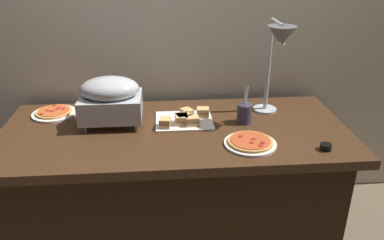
{
  "coord_description": "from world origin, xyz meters",
  "views": [
    {
      "loc": [
        -0.06,
        -1.89,
        1.68
      ],
      "look_at": [
        0.1,
        0.0,
        0.81
      ],
      "focal_mm": 35.94,
      "sensor_mm": 36.0,
      "label": 1
    }
  ],
  "objects_px": {
    "pizza_plate_center": "(54,113)",
    "heat_lamp": "(278,46)",
    "sandwich_platter": "(185,119)",
    "chafing_dish": "(110,98)",
    "pizza_plate_front": "(250,143)",
    "sauce_cup_near": "(326,147)",
    "utensil_holder": "(244,113)"
  },
  "relations": [
    {
      "from": "pizza_plate_center",
      "to": "heat_lamp",
      "type": "bearing_deg",
      "value": -8.46
    },
    {
      "from": "heat_lamp",
      "to": "sandwich_platter",
      "type": "xyz_separation_m",
      "value": [
        -0.5,
        0.01,
        -0.41
      ]
    },
    {
      "from": "chafing_dish",
      "to": "pizza_plate_center",
      "type": "height_order",
      "value": "chafing_dish"
    },
    {
      "from": "heat_lamp",
      "to": "chafing_dish",
      "type": "bearing_deg",
      "value": 178.39
    },
    {
      "from": "pizza_plate_front",
      "to": "sandwich_platter",
      "type": "bearing_deg",
      "value": 137.0
    },
    {
      "from": "chafing_dish",
      "to": "sandwich_platter",
      "type": "relative_size",
      "value": 1.04
    },
    {
      "from": "sauce_cup_near",
      "to": "utensil_holder",
      "type": "xyz_separation_m",
      "value": [
        -0.33,
        0.35,
        0.04
      ]
    },
    {
      "from": "sandwich_platter",
      "to": "utensil_holder",
      "type": "bearing_deg",
      "value": -3.95
    },
    {
      "from": "pizza_plate_front",
      "to": "pizza_plate_center",
      "type": "bearing_deg",
      "value": 156.52
    },
    {
      "from": "chafing_dish",
      "to": "sauce_cup_near",
      "type": "distance_m",
      "value": 1.15
    },
    {
      "from": "pizza_plate_front",
      "to": "sauce_cup_near",
      "type": "bearing_deg",
      "value": -12.79
    },
    {
      "from": "utensil_holder",
      "to": "chafing_dish",
      "type": "bearing_deg",
      "value": 176.98
    },
    {
      "from": "heat_lamp",
      "to": "sandwich_platter",
      "type": "distance_m",
      "value": 0.64
    },
    {
      "from": "sandwich_platter",
      "to": "utensil_holder",
      "type": "xyz_separation_m",
      "value": [
        0.33,
        -0.02,
        0.03
      ]
    },
    {
      "from": "pizza_plate_front",
      "to": "pizza_plate_center",
      "type": "height_order",
      "value": "same"
    },
    {
      "from": "heat_lamp",
      "to": "sauce_cup_near",
      "type": "relative_size",
      "value": 9.72
    },
    {
      "from": "chafing_dish",
      "to": "heat_lamp",
      "type": "distance_m",
      "value": 0.94
    },
    {
      "from": "chafing_dish",
      "to": "utensil_holder",
      "type": "xyz_separation_m",
      "value": [
        0.74,
        -0.04,
        -0.1
      ]
    },
    {
      "from": "heat_lamp",
      "to": "pizza_plate_front",
      "type": "height_order",
      "value": "heat_lamp"
    },
    {
      "from": "chafing_dish",
      "to": "pizza_plate_front",
      "type": "xyz_separation_m",
      "value": [
        0.72,
        -0.31,
        -0.14
      ]
    },
    {
      "from": "pizza_plate_center",
      "to": "utensil_holder",
      "type": "distance_m",
      "value": 1.12
    },
    {
      "from": "utensil_holder",
      "to": "pizza_plate_front",
      "type": "bearing_deg",
      "value": -94.94
    },
    {
      "from": "sauce_cup_near",
      "to": "utensil_holder",
      "type": "distance_m",
      "value": 0.48
    },
    {
      "from": "heat_lamp",
      "to": "utensil_holder",
      "type": "relative_size",
      "value": 2.41
    },
    {
      "from": "chafing_dish",
      "to": "pizza_plate_front",
      "type": "bearing_deg",
      "value": -23.09
    },
    {
      "from": "chafing_dish",
      "to": "sandwich_platter",
      "type": "bearing_deg",
      "value": -2.26
    },
    {
      "from": "pizza_plate_front",
      "to": "sauce_cup_near",
      "type": "relative_size",
      "value": 4.65
    },
    {
      "from": "heat_lamp",
      "to": "utensil_holder",
      "type": "distance_m",
      "value": 0.41
    },
    {
      "from": "chafing_dish",
      "to": "utensil_holder",
      "type": "bearing_deg",
      "value": -3.02
    },
    {
      "from": "sauce_cup_near",
      "to": "sandwich_platter",
      "type": "bearing_deg",
      "value": 150.98
    },
    {
      "from": "pizza_plate_front",
      "to": "utensil_holder",
      "type": "relative_size",
      "value": 1.15
    },
    {
      "from": "chafing_dish",
      "to": "heat_lamp",
      "type": "relative_size",
      "value": 0.6
    }
  ]
}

